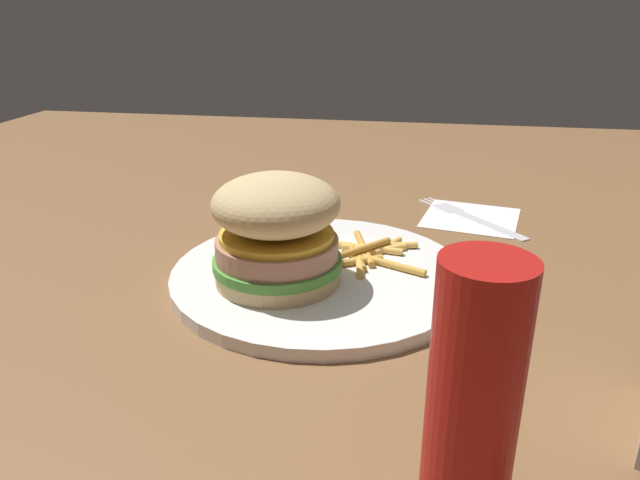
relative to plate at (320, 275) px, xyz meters
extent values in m
plane|color=brown|center=(0.02, -0.01, -0.01)|extent=(1.60, 1.60, 0.00)
cylinder|color=white|center=(0.00, 0.00, 0.00)|extent=(0.28, 0.28, 0.01)
cylinder|color=tan|center=(0.03, 0.03, 0.01)|extent=(0.11, 0.11, 0.01)
cylinder|color=#4C9338|center=(0.03, 0.03, 0.02)|extent=(0.12, 0.12, 0.01)
cylinder|color=tan|center=(0.03, 0.03, 0.04)|extent=(0.11, 0.11, 0.02)
cylinder|color=yellow|center=(0.03, 0.03, 0.05)|extent=(0.10, 0.10, 0.01)
ellipsoid|color=tan|center=(0.03, 0.03, 0.08)|extent=(0.11, 0.11, 0.05)
cylinder|color=#E5B251|center=(-0.06, -0.06, 0.01)|extent=(0.03, 0.04, 0.01)
cylinder|color=#E5B251|center=(-0.05, -0.06, 0.01)|extent=(0.08, 0.03, 0.01)
cylinder|color=gold|center=(-0.03, -0.03, 0.01)|extent=(0.03, 0.06, 0.01)
cylinder|color=gold|center=(-0.03, -0.02, 0.01)|extent=(0.05, 0.03, 0.01)
cylinder|color=#E5B251|center=(-0.04, -0.02, 0.01)|extent=(0.02, 0.07, 0.01)
cylinder|color=#E5B251|center=(-0.04, -0.05, 0.01)|extent=(0.08, 0.02, 0.01)
cylinder|color=gold|center=(-0.04, -0.05, 0.01)|extent=(0.03, 0.08, 0.01)
cylinder|color=gold|center=(-0.04, -0.04, 0.01)|extent=(0.03, 0.05, 0.01)
cylinder|color=gold|center=(-0.03, -0.03, 0.02)|extent=(0.06, 0.06, 0.01)
cylinder|color=#E5B251|center=(-0.06, -0.05, 0.01)|extent=(0.05, 0.03, 0.01)
cylinder|color=gold|center=(-0.06, -0.02, 0.01)|extent=(0.08, 0.04, 0.01)
cube|color=white|center=(-0.15, -0.20, -0.01)|extent=(0.13, 0.13, 0.00)
cube|color=silver|center=(-0.17, -0.18, 0.00)|extent=(0.08, 0.09, 0.00)
cube|color=silver|center=(-0.13, -0.24, 0.00)|extent=(0.04, 0.04, 0.00)
cylinder|color=silver|center=(-0.11, -0.26, 0.00)|extent=(0.02, 0.02, 0.00)
cylinder|color=silver|center=(-0.11, -0.26, 0.00)|extent=(0.02, 0.02, 0.00)
cylinder|color=silver|center=(-0.10, -0.25, 0.00)|extent=(0.02, 0.02, 0.00)
cylinder|color=#B21914|center=(-0.12, 0.27, 0.07)|extent=(0.04, 0.04, 0.15)
camera|label=1|loc=(-0.09, 0.51, 0.24)|focal=33.47mm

